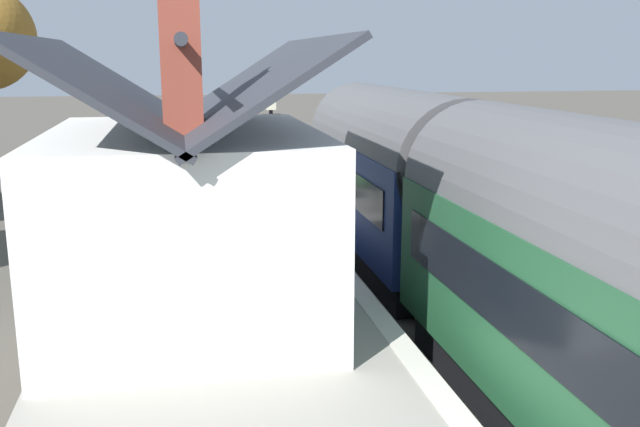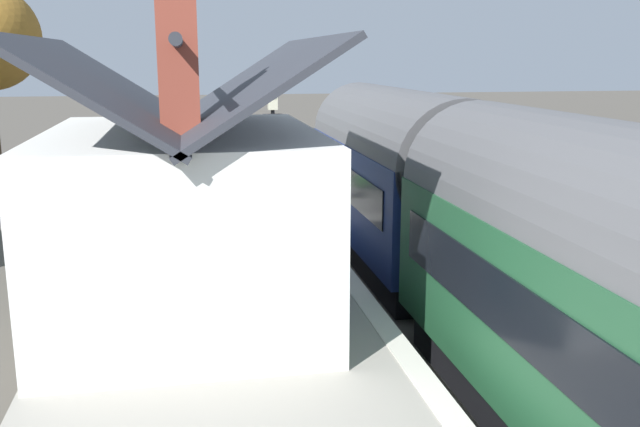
{
  "view_description": "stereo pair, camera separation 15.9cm",
  "coord_description": "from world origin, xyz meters",
  "views": [
    {
      "loc": [
        -16.91,
        4.27,
        5.06
      ],
      "look_at": [
        -3.11,
        1.5,
        1.91
      ],
      "focal_mm": 39.43,
      "sensor_mm": 36.0,
      "label": 1
    },
    {
      "loc": [
        -16.94,
        4.11,
        5.06
      ],
      "look_at": [
        -3.11,
        1.5,
        1.91
      ],
      "focal_mm": 39.43,
      "sensor_mm": 36.0,
      "label": 2
    }
  ],
  "objects": [
    {
      "name": "planter_bench_right",
      "position": [
        8.2,
        1.54,
        1.17
      ],
      "size": [
        0.98,
        0.32,
        0.56
      ],
      "color": "gray",
      "rests_on": "platform"
    },
    {
      "name": "ground_plane",
      "position": [
        0.0,
        0.0,
        0.0
      ],
      "size": [
        160.0,
        160.0,
        0.0
      ],
      "primitive_type": "plane",
      "color": "#4C473F"
    },
    {
      "name": "planter_by_door",
      "position": [
        5.17,
        3.85,
        1.42
      ],
      "size": [
        0.64,
        0.64,
        0.97
      ],
      "color": "gray",
      "rests_on": "platform"
    },
    {
      "name": "planter_bench_left",
      "position": [
        6.83,
        2.03,
        1.22
      ],
      "size": [
        0.8,
        0.32,
        0.65
      ],
      "color": "black",
      "rests_on": "platform"
    },
    {
      "name": "planter_corner_building",
      "position": [
        4.06,
        5.37,
        1.23
      ],
      "size": [
        0.37,
        0.37,
        0.67
      ],
      "color": "teal",
      "rests_on": "platform"
    },
    {
      "name": "planter_edge_far",
      "position": [
        5.72,
        3.08,
        1.32
      ],
      "size": [
        0.45,
        0.45,
        0.76
      ],
      "color": "teal",
      "rests_on": "platform"
    },
    {
      "name": "platform",
      "position": [
        0.0,
        3.69,
        0.45
      ],
      "size": [
        32.0,
        5.37,
        0.91
      ],
      "primitive_type": "cube",
      "color": "gray",
      "rests_on": "ground"
    },
    {
      "name": "train",
      "position": [
        -4.92,
        -0.9,
        2.21
      ],
      "size": [
        16.87,
        2.73,
        4.32
      ],
      "color": "black",
      "rests_on": "ground"
    },
    {
      "name": "station_sign_board",
      "position": [
        6.4,
        1.74,
        2.09
      ],
      "size": [
        0.96,
        0.06,
        1.57
      ],
      "color": "black",
      "rests_on": "platform"
    },
    {
      "name": "platform_edge_coping",
      "position": [
        0.0,
        1.18,
        0.92
      ],
      "size": [
        32.0,
        0.36,
        0.02
      ],
      "primitive_type": "cube",
      "color": "beige",
      "rests_on": "platform"
    },
    {
      "name": "lamp_post_platform",
      "position": [
        1.15,
        1.93,
        3.22
      ],
      "size": [
        0.32,
        0.5,
        3.27
      ],
      "color": "black",
      "rests_on": "platform"
    },
    {
      "name": "rail_near",
      "position": [
        0.0,
        -1.62,
        0.07
      ],
      "size": [
        52.0,
        0.08,
        0.14
      ],
      "primitive_type": "cube",
      "color": "gray",
      "rests_on": "ground"
    },
    {
      "name": "bench_near_building",
      "position": [
        4.49,
        3.19,
        1.38
      ],
      "size": [
        1.41,
        0.45,
        0.88
      ],
      "color": "teal",
      "rests_on": "platform"
    },
    {
      "name": "station_building",
      "position": [
        -5.55,
        4.2,
        2.54
      ],
      "size": [
        6.16,
        4.49,
        5.63
      ],
      "color": "white",
      "rests_on": "platform"
    },
    {
      "name": "planter_edge_near",
      "position": [
        -0.57,
        2.99,
        1.33
      ],
      "size": [
        0.6,
        0.6,
        0.83
      ],
      "color": "#9E5138",
      "rests_on": "platform"
    },
    {
      "name": "planter_under_sign",
      "position": [
        3.31,
        1.92,
        1.27
      ],
      "size": [
        0.44,
        0.44,
        0.72
      ],
      "color": "black",
      "rests_on": "platform"
    },
    {
      "name": "bench_platform_end",
      "position": [
        11.16,
        3.19,
        1.38
      ],
      "size": [
        1.41,
        0.46,
        0.88
      ],
      "color": "teal",
      "rests_on": "platform"
    },
    {
      "name": "rail_far",
      "position": [
        0.0,
        -0.18,
        0.07
      ],
      "size": [
        52.0,
        0.08,
        0.14
      ],
      "primitive_type": "cube",
      "color": "gray",
      "rests_on": "ground"
    }
  ]
}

